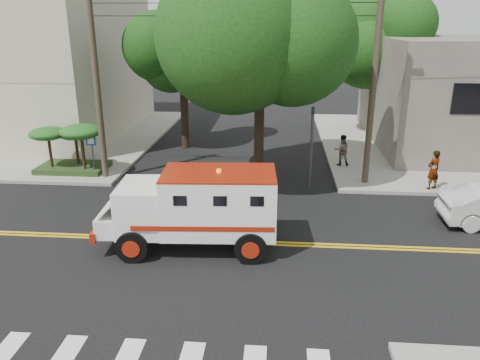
{
  "coord_description": "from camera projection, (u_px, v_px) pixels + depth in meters",
  "views": [
    {
      "loc": [
        2.39,
        -14.06,
        7.06
      ],
      "look_at": [
        1.04,
        1.75,
        1.6
      ],
      "focal_mm": 35.0,
      "sensor_mm": 36.0,
      "label": 1
    }
  ],
  "objects": [
    {
      "name": "traffic_signal",
      "position": [
        312.0,
        139.0,
        19.98
      ],
      "size": [
        0.15,
        0.18,
        3.6
      ],
      "color": "#3F3F42",
      "rests_on": "ground"
    },
    {
      "name": "tree_main",
      "position": [
        271.0,
        16.0,
        19.08
      ],
      "size": [
        6.08,
        5.7,
        9.85
      ],
      "color": "black",
      "rests_on": "ground"
    },
    {
      "name": "pedestrian_b",
      "position": [
        342.0,
        150.0,
        23.19
      ],
      "size": [
        0.78,
        0.62,
        1.55
      ],
      "primitive_type": "imported",
      "rotation": [
        0.0,
        0.0,
        3.18
      ],
      "color": "gray",
      "rests_on": "sidewalk_ne"
    },
    {
      "name": "utility_pole_left",
      "position": [
        97.0,
        81.0,
        20.37
      ],
      "size": [
        0.28,
        0.28,
        9.0
      ],
      "primitive_type": "cylinder",
      "color": "#382D23",
      "rests_on": "ground"
    },
    {
      "name": "accessibility_sign",
      "position": [
        92.0,
        150.0,
        21.6
      ],
      "size": [
        0.45,
        0.1,
        2.02
      ],
      "color": "#3F3F42",
      "rests_on": "ground"
    },
    {
      "name": "tree_left",
      "position": [
        187.0,
        45.0,
        25.19
      ],
      "size": [
        4.48,
        4.2,
        7.7
      ],
      "color": "black",
      "rests_on": "ground"
    },
    {
      "name": "sidewalk_ne",
      "position": [
        469.0,
        145.0,
        27.35
      ],
      "size": [
        17.0,
        17.0,
        0.15
      ],
      "primitive_type": "cube",
      "color": "gray",
      "rests_on": "ground"
    },
    {
      "name": "utility_pole_right",
      "position": [
        374.0,
        84.0,
        19.61
      ],
      "size": [
        0.28,
        0.28,
        9.0
      ],
      "primitive_type": "cylinder",
      "color": "#382D23",
      "rests_on": "ground"
    },
    {
      "name": "armored_truck",
      "position": [
        196.0,
        205.0,
        14.84
      ],
      "size": [
        5.8,
        2.6,
        2.58
      ],
      "rotation": [
        0.0,
        0.0,
        0.06
      ],
      "color": "white",
      "rests_on": "ground"
    },
    {
      "name": "palm_planter",
      "position": [
        70.0,
        141.0,
        22.03
      ],
      "size": [
        3.52,
        2.63,
        2.36
      ],
      "color": "#1E3314",
      "rests_on": "sidewalk_nw"
    },
    {
      "name": "tree_right",
      "position": [
        390.0,
        37.0,
        27.9
      ],
      "size": [
        4.8,
        4.5,
        8.2
      ],
      "color": "black",
      "rests_on": "ground"
    },
    {
      "name": "pedestrian_a",
      "position": [
        433.0,
        170.0,
        19.87
      ],
      "size": [
        0.74,
        0.65,
        1.71
      ],
      "primitive_type": "imported",
      "rotation": [
        0.0,
        0.0,
        3.63
      ],
      "color": "gray",
      "rests_on": "sidewalk_ne"
    },
    {
      "name": "sidewalk_nw",
      "position": [
        27.0,
        136.0,
        29.51
      ],
      "size": [
        17.0,
        17.0,
        0.15
      ],
      "primitive_type": "cube",
      "color": "gray",
      "rests_on": "ground"
    },
    {
      "name": "ground",
      "position": [
        205.0,
        241.0,
        15.73
      ],
      "size": [
        100.0,
        100.0,
        0.0
      ],
      "primitive_type": "plane",
      "color": "black",
      "rests_on": "ground"
    }
  ]
}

